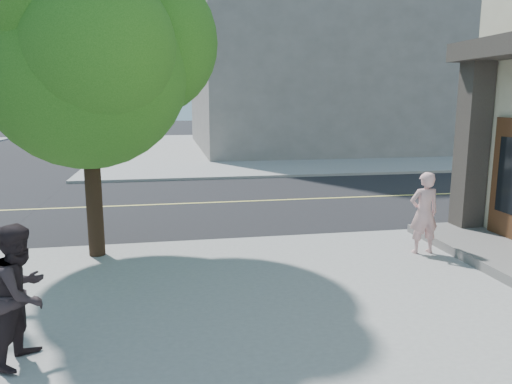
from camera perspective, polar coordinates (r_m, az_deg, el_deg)
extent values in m
plane|color=black|center=(11.30, -24.83, -6.63)|extent=(140.00, 140.00, 0.00)
cube|color=black|center=(15.56, -20.83, -1.76)|extent=(140.00, 9.00, 0.01)
cube|color=gray|center=(33.83, 7.95, 5.30)|extent=(29.00, 25.00, 0.12)
cube|color=slate|center=(10.83, 26.10, -6.30)|extent=(1.60, 4.00, 0.18)
cube|color=#35302B|center=(12.12, 24.04, 5.27)|extent=(0.55, 0.55, 4.20)
cube|color=#422614|center=(11.55, 27.62, 1.25)|extent=(0.10, 1.00, 2.60)
cube|color=slate|center=(34.55, 8.81, 17.12)|extent=(18.00, 16.00, 14.00)
imported|color=#D8A1A0|center=(10.31, 19.13, -2.34)|extent=(0.62, 0.41, 1.66)
imported|color=black|center=(6.40, -25.81, -10.67)|extent=(0.83, 0.95, 1.67)
cylinder|color=black|center=(9.99, -18.64, 1.66)|extent=(0.32, 0.32, 3.16)
sphere|color=#35731E|center=(9.90, -19.39, 13.78)|extent=(3.86, 3.86, 3.86)
sphere|color=#35731E|center=(10.38, -13.11, 16.85)|extent=(2.98, 2.98, 2.98)
sphere|color=#35731E|center=(10.82, -23.84, 16.91)|extent=(2.81, 2.81, 2.81)
sphere|color=#35731E|center=(8.92, -18.15, 15.96)|extent=(2.63, 2.63, 2.63)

